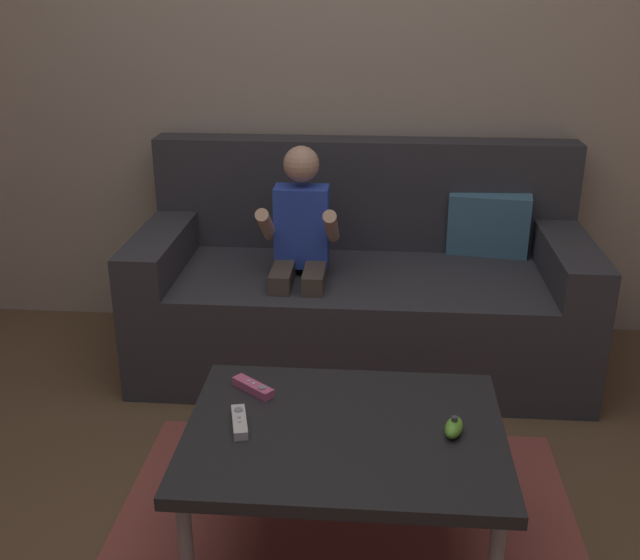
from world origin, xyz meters
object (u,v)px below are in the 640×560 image
(game_remote_white_near_edge, at_px, (239,422))
(game_remote_pink_far_corner, at_px, (253,387))
(person_seated_on_couch, at_px, (300,251))
(coffee_table, at_px, (344,442))
(couch, at_px, (362,291))
(nunchuk_lime, at_px, (454,427))

(game_remote_white_near_edge, xyz_separation_m, game_remote_pink_far_corner, (0.01, 0.18, 0.00))
(person_seated_on_couch, height_order, coffee_table, person_seated_on_couch)
(couch, height_order, coffee_table, couch)
(person_seated_on_couch, relative_size, game_remote_white_near_edge, 6.48)
(person_seated_on_couch, distance_m, nunchuk_lime, 1.20)
(game_remote_pink_far_corner, bearing_deg, coffee_table, -32.87)
(game_remote_white_near_edge, distance_m, nunchuk_lime, 0.55)
(couch, relative_size, person_seated_on_couch, 1.93)
(person_seated_on_couch, distance_m, game_remote_pink_far_corner, 0.91)
(coffee_table, bearing_deg, couch, 89.38)
(person_seated_on_couch, height_order, game_remote_pink_far_corner, person_seated_on_couch)
(game_remote_white_near_edge, height_order, nunchuk_lime, nunchuk_lime)
(game_remote_white_near_edge, relative_size, nunchuk_lime, 1.47)
(person_seated_on_couch, distance_m, coffee_table, 1.11)
(nunchuk_lime, bearing_deg, game_remote_white_near_edge, -179.46)
(person_seated_on_couch, bearing_deg, game_remote_pink_far_corner, -92.45)
(couch, xyz_separation_m, game_remote_pink_far_corner, (-0.28, -1.09, 0.15))
(coffee_table, height_order, game_remote_pink_far_corner, game_remote_pink_far_corner)
(person_seated_on_couch, height_order, nunchuk_lime, person_seated_on_couch)
(person_seated_on_couch, xyz_separation_m, nunchuk_lime, (0.51, -1.08, -0.08))
(couch, distance_m, game_remote_pink_far_corner, 1.14)
(game_remote_pink_far_corner, bearing_deg, nunchuk_lime, -17.90)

